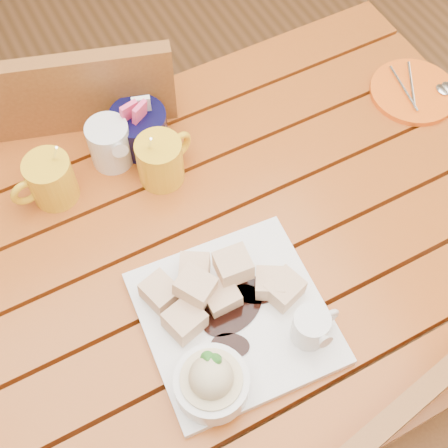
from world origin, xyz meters
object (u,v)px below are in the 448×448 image
coffee_mug_left (50,180)px  dessert_plate (229,329)px  table (211,280)px  coffee_mug_right (161,160)px  orange_saucer (414,91)px  chair_far (84,156)px

coffee_mug_left → dessert_plate: bearing=-74.7°
table → coffee_mug_right: size_ratio=8.77×
coffee_mug_left → orange_saucer: size_ratio=0.80×
coffee_mug_right → table: bearing=-109.0°
chair_far → dessert_plate: bearing=111.9°
dessert_plate → orange_saucer: (0.56, 0.28, -0.03)m
orange_saucer → chair_far: (-0.61, 0.35, -0.24)m
table → coffee_mug_right: bearing=90.4°
dessert_plate → coffee_mug_right: coffee_mug_right is taller
dessert_plate → table: bearing=74.2°
dessert_plate → chair_far: (-0.04, 0.63, -0.27)m
coffee_mug_left → coffee_mug_right: (0.19, -0.05, 0.00)m
table → orange_saucer: 0.55m
orange_saucer → coffee_mug_right: bearing=174.2°
table → coffee_mug_right: 0.24m
dessert_plate → coffee_mug_right: size_ratio=2.20×
chair_far → coffee_mug_left: bearing=85.3°
dessert_plate → coffee_mug_left: size_ratio=2.22×
coffee_mug_left → table: bearing=-56.8°
coffee_mug_left → orange_saucer: coffee_mug_left is taller
table → coffee_mug_right: (-0.00, 0.18, 0.15)m
coffee_mug_left → coffee_mug_right: 0.19m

